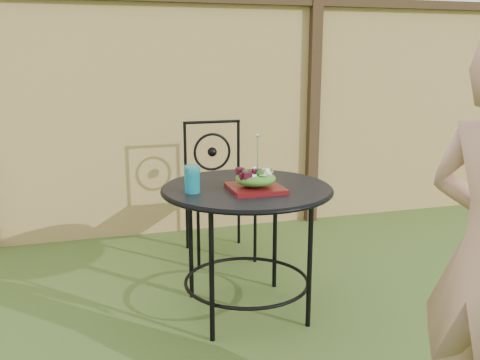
# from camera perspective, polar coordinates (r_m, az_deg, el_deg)

# --- Properties ---
(fence) EXTENTS (8.00, 0.12, 1.90)m
(fence) POSITION_cam_1_polar(r_m,az_deg,el_deg) (4.25, -8.80, 6.76)
(fence) COLOR tan
(fence) RESTS_ON ground
(patio_table) EXTENTS (0.92, 0.92, 0.72)m
(patio_table) POSITION_cam_1_polar(r_m,az_deg,el_deg) (2.90, 0.73, -3.35)
(patio_table) COLOR black
(patio_table) RESTS_ON ground
(patio_chair) EXTENTS (0.46, 0.46, 0.95)m
(patio_chair) POSITION_cam_1_polar(r_m,az_deg,el_deg) (3.82, -2.40, -0.58)
(patio_chair) COLOR black
(patio_chair) RESTS_ON ground
(salad_plate) EXTENTS (0.27, 0.27, 0.02)m
(salad_plate) POSITION_cam_1_polar(r_m,az_deg,el_deg) (2.77, 1.66, -0.89)
(salad_plate) COLOR #44090C
(salad_plate) RESTS_ON patio_table
(salad) EXTENTS (0.21, 0.21, 0.08)m
(salad) POSITION_cam_1_polar(r_m,az_deg,el_deg) (2.76, 1.67, 0.15)
(salad) COLOR #235614
(salad) RESTS_ON salad_plate
(fork) EXTENTS (0.01, 0.01, 0.18)m
(fork) POSITION_cam_1_polar(r_m,az_deg,el_deg) (2.74, 1.89, 2.82)
(fork) COLOR silver
(fork) RESTS_ON salad
(drinking_glass) EXTENTS (0.08, 0.08, 0.14)m
(drinking_glass) POSITION_cam_1_polar(r_m,az_deg,el_deg) (2.73, -5.12, 0.08)
(drinking_glass) COLOR #0B7989
(drinking_glass) RESTS_ON patio_table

